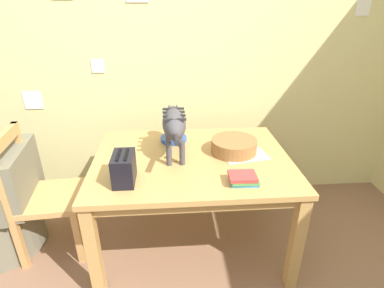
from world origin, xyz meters
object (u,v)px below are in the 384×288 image
(dining_table, at_px, (192,168))
(book_stack, at_px, (243,178))
(magazine, at_px, (245,155))
(cat, at_px, (174,124))
(coffee_mug, at_px, (174,131))
(wicker_basket, at_px, (234,146))
(wooden_chair_near, at_px, (43,195))
(toaster, at_px, (124,168))
(saucer_bowl, at_px, (174,139))
(wicker_armchair, at_px, (0,215))

(dining_table, relative_size, book_stack, 7.53)
(magazine, bearing_deg, cat, 161.19)
(coffee_mug, height_order, wicker_basket, coffee_mug)
(book_stack, bearing_deg, wicker_basket, 86.85)
(wicker_basket, bearing_deg, coffee_mug, 151.05)
(dining_table, xyz_separation_m, wooden_chair_near, (-1.03, 0.04, -0.19))
(dining_table, relative_size, toaster, 6.49)
(book_stack, distance_m, wooden_chair_near, 1.39)
(magazine, bearing_deg, wicker_basket, 129.66)
(saucer_bowl, height_order, wooden_chair_near, wooden_chair_near)
(saucer_bowl, height_order, wicker_armchair, wicker_armchair)
(book_stack, distance_m, wicker_basket, 0.39)
(toaster, bearing_deg, saucer_bowl, 61.71)
(dining_table, height_order, coffee_mug, coffee_mug)
(coffee_mug, relative_size, toaster, 0.63)
(book_stack, bearing_deg, magazine, 75.29)
(coffee_mug, height_order, toaster, toaster)
(magazine, xyz_separation_m, wooden_chair_near, (-1.39, 0.04, -0.28))
(wicker_armchair, bearing_deg, saucer_bowl, -87.17)
(cat, height_order, magazine, cat)
(cat, bearing_deg, toaster, -132.74)
(wooden_chair_near, xyz_separation_m, wicker_armchair, (-0.35, 0.03, -0.18))
(cat, relative_size, book_stack, 3.89)
(wicker_basket, distance_m, wooden_chair_near, 1.36)
(book_stack, bearing_deg, saucer_bowl, 122.45)
(book_stack, height_order, toaster, toaster)
(book_stack, height_order, wicker_basket, wicker_basket)
(coffee_mug, bearing_deg, book_stack, -57.81)
(wicker_armchair, bearing_deg, toaster, -115.32)
(cat, relative_size, saucer_bowl, 3.45)
(coffee_mug, distance_m, wicker_basket, 0.46)
(magazine, distance_m, book_stack, 0.34)
(coffee_mug, relative_size, wooden_chair_near, 0.14)
(cat, distance_m, toaster, 0.46)
(cat, xyz_separation_m, wicker_armchair, (-1.27, -0.00, -0.67))
(toaster, bearing_deg, magazine, 18.97)
(dining_table, xyz_separation_m, magazine, (0.36, 0.00, 0.09))
(wooden_chair_near, height_order, wicker_armchair, wooden_chair_near)
(toaster, bearing_deg, dining_table, 32.59)
(saucer_bowl, distance_m, wicker_armchair, 1.37)
(wooden_chair_near, bearing_deg, toaster, 60.08)
(dining_table, height_order, wooden_chair_near, wooden_chair_near)
(wicker_basket, xyz_separation_m, toaster, (-0.70, -0.32, 0.04))
(dining_table, xyz_separation_m, cat, (-0.11, 0.07, 0.30))
(book_stack, xyz_separation_m, toaster, (-0.68, 0.07, 0.06))
(saucer_bowl, xyz_separation_m, magazine, (0.47, -0.28, -0.01))
(toaster, bearing_deg, cat, 48.30)
(cat, bearing_deg, wicker_basket, -2.99)
(coffee_mug, distance_m, book_stack, 0.72)
(coffee_mug, bearing_deg, wicker_armchair, -170.59)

